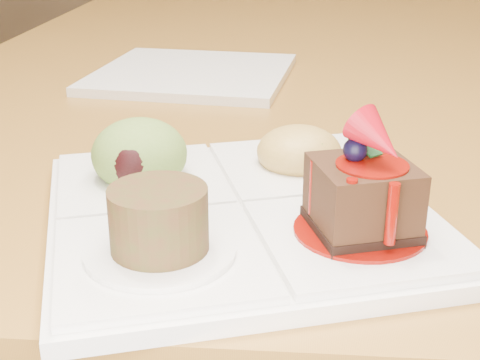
{
  "coord_description": "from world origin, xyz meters",
  "views": [
    {
      "loc": [
        -0.0,
        -1.2,
        0.97
      ],
      "look_at": [
        -0.04,
        -0.75,
        0.79
      ],
      "focal_mm": 50.0,
      "sensor_mm": 36.0,
      "label": 1
    }
  ],
  "objects": [
    {
      "name": "sampler_plate",
      "position": [
        -0.04,
        -0.74,
        0.77
      ],
      "size": [
        0.35,
        0.35,
        0.11
      ],
      "rotation": [
        0.0,
        0.0,
        0.31
      ],
      "color": "white",
      "rests_on": "dining_table"
    },
    {
      "name": "second_plate",
      "position": [
        -0.14,
        -0.3,
        0.76
      ],
      "size": [
        0.28,
        0.28,
        0.01
      ],
      "primitive_type": "cube",
      "rotation": [
        0.0,
        0.0,
        -0.12
      ],
      "color": "white",
      "rests_on": "dining_table"
    },
    {
      "name": "dining_table",
      "position": [
        0.0,
        0.0,
        0.68
      ],
      "size": [
        1.0,
        1.8,
        0.75
      ],
      "color": "olive",
      "rests_on": "ground"
    }
  ]
}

